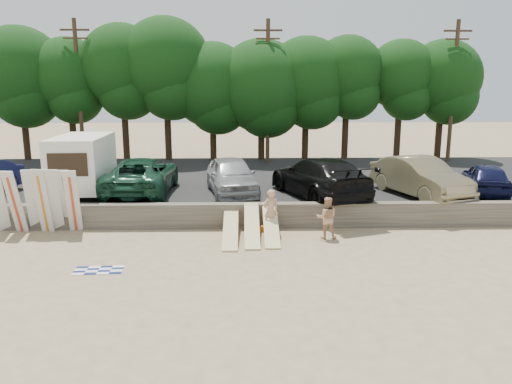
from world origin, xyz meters
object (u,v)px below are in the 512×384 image
car_5 (485,178)px  beachgoer_a (271,212)px  car_3 (319,177)px  car_4 (420,177)px  car_1 (142,175)px  car_2 (231,176)px  box_trailer (82,163)px  cooler (271,228)px  beachgoer_b (327,218)px

car_5 → beachgoer_a: size_ratio=2.42×
car_3 → car_4: car_3 is taller
car_1 → beachgoer_a: bearing=143.1°
car_2 → car_5: car_2 is taller
car_2 → car_3: bearing=-20.6°
box_trailer → cooler: 9.37m
box_trailer → car_5: (18.50, -0.09, -0.80)m
car_4 → beachgoer_b: size_ratio=3.37×
car_1 → car_3: (8.15, -0.96, 0.06)m
car_3 → car_4: size_ratio=1.16×
beachgoer_b → beachgoer_a: bearing=-11.9°
car_2 → beachgoer_a: bearing=-78.7°
car_2 → cooler: bearing=-77.7°
car_1 → car_4: car_4 is taller
car_5 → beachgoer_b: (-8.10, -4.45, -0.63)m
car_2 → car_4: (8.54, -0.74, 0.03)m
car_1 → car_2: size_ratio=1.22×
car_2 → beachgoer_b: 6.06m
car_3 → beachgoer_b: car_3 is taller
car_3 → car_5: size_ratio=1.45×
car_5 → car_1: bearing=13.2°
beachgoer_a → beachgoer_b: (2.07, -0.64, -0.09)m
box_trailer → cooler: size_ratio=11.56×
car_4 → car_3: bearing=161.1°
car_2 → car_5: size_ratio=1.17×
beachgoer_a → beachgoer_b: beachgoer_a is taller
car_2 → car_5: (11.76, -0.31, -0.12)m
car_5 → beachgoer_b: car_5 is taller
car_5 → car_4: bearing=22.7°
car_1 → car_4: size_ratio=1.13×
box_trailer → beachgoer_b: size_ratio=2.75×
car_5 → beachgoer_b: 9.26m
car_5 → cooler: car_5 is taller
car_3 → car_4: 4.57m
car_4 → beachgoer_a: size_ratio=3.04×
car_3 → beachgoer_a: bearing=34.7°
car_1 → car_3: size_ratio=0.98×
car_2 → car_5: bearing=-11.4°
car_4 → car_5: (3.23, 0.43, -0.16)m
car_3 → car_4: (4.57, 0.01, -0.02)m
box_trailer → car_2: (6.73, 0.22, -0.68)m
box_trailer → car_4: size_ratio=0.82×
car_1 → beachgoer_a: size_ratio=3.45×
car_4 → beachgoer_a: bearing=-173.1°
car_1 → car_4: 12.75m
car_4 → cooler: bearing=-174.2°
car_4 → beachgoer_b: (-4.87, -4.02, -0.79)m
beachgoer_b → car_5: bearing=-145.7°
box_trailer → car_3: (10.70, -0.53, -0.63)m
car_1 → car_3: bearing=173.2°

